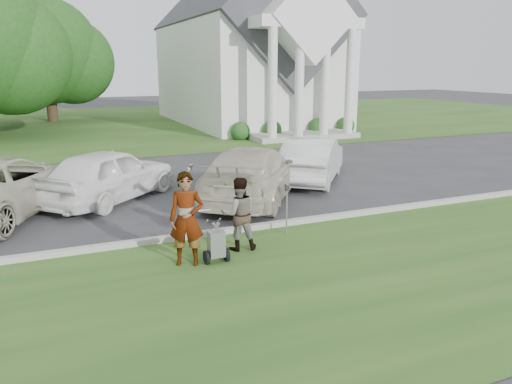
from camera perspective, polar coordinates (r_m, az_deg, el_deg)
ground at (r=12.24m, az=0.99°, el=-5.10°), size 120.00×120.00×0.00m
grass_strip at (r=9.78m, az=8.30°, el=-10.38°), size 80.00×7.00×0.01m
church_lawn at (r=38.06m, az=-15.97°, el=7.57°), size 80.00×30.00×0.01m
curb at (r=12.70m, az=-0.02°, el=-4.03°), size 80.00×0.18×0.15m
church at (r=36.40m, az=-0.95°, el=17.19°), size 9.19×19.00×24.10m
tree_back at (r=40.54m, az=-22.80°, el=14.11°), size 9.61×7.60×8.89m
striping_cart at (r=10.57m, az=-4.58°, el=-6.00°), size 0.52×1.01×0.94m
person_left at (r=10.35m, az=-7.93°, el=-3.16°), size 0.84×0.71×1.97m
person_right at (r=11.14m, az=-1.99°, el=-2.58°), size 0.90×0.76×1.66m
parking_meter_near at (r=12.20m, az=3.54°, el=-1.22°), size 0.09×0.08×1.28m
car_b at (r=15.89m, az=-16.45°, el=1.93°), size 4.87×4.75×1.65m
car_c at (r=15.37m, az=-0.44°, el=2.13°), size 5.31×5.98×1.66m
car_d at (r=18.06m, az=6.46°, el=3.73°), size 4.31×4.80×1.58m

